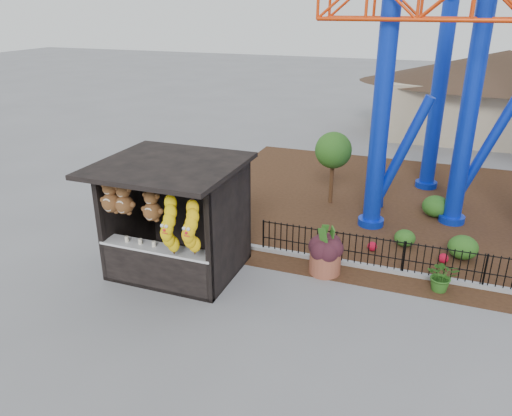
% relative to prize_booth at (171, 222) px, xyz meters
% --- Properties ---
extents(ground, '(120.00, 120.00, 0.00)m').
position_rel_prize_booth_xyz_m(ground, '(2.99, -0.88, -1.55)').
color(ground, slate).
rests_on(ground, ground).
extents(mulch_bed, '(18.00, 12.00, 0.02)m').
position_rel_prize_booth_xyz_m(mulch_bed, '(6.99, 7.12, -1.54)').
color(mulch_bed, '#331E11').
rests_on(mulch_bed, ground).
extents(curb, '(18.00, 0.18, 0.12)m').
position_rel_prize_booth_xyz_m(curb, '(6.99, 2.12, -1.49)').
color(curb, gray).
rests_on(curb, ground).
extents(prize_booth, '(3.50, 3.40, 3.12)m').
position_rel_prize_booth_xyz_m(prize_booth, '(0.00, 0.00, 0.00)').
color(prize_booth, black).
rests_on(prize_booth, ground).
extents(picket_fence, '(12.20, 0.06, 1.00)m').
position_rel_prize_booth_xyz_m(picket_fence, '(7.89, 2.12, -1.05)').
color(picket_fence, black).
rests_on(picket_fence, ground).
extents(terracotta_planter, '(0.92, 0.92, 0.64)m').
position_rel_prize_booth_xyz_m(terracotta_planter, '(3.80, 1.48, -1.23)').
color(terracotta_planter, brown).
rests_on(terracotta_planter, ground).
extents(planter_foliage, '(0.70, 0.70, 0.64)m').
position_rel_prize_booth_xyz_m(planter_foliage, '(3.80, 1.48, -0.59)').
color(planter_foliage, black).
rests_on(planter_foliage, terracotta_planter).
extents(potted_plant, '(0.80, 0.70, 0.86)m').
position_rel_prize_booth_xyz_m(potted_plant, '(6.79, 1.63, -1.12)').
color(potted_plant, '#1B5D1B').
rests_on(potted_plant, ground).
extents(landscaping, '(7.40, 4.02, 0.72)m').
position_rel_prize_booth_xyz_m(landscaping, '(7.61, 4.86, -1.22)').
color(landscaping, '#245017').
rests_on(landscaping, mulch_bed).
extents(pavilion, '(15.00, 15.00, 4.80)m').
position_rel_prize_booth_xyz_m(pavilion, '(8.99, 19.12, 1.52)').
color(pavilion, '#BFAD8C').
rests_on(pavilion, ground).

